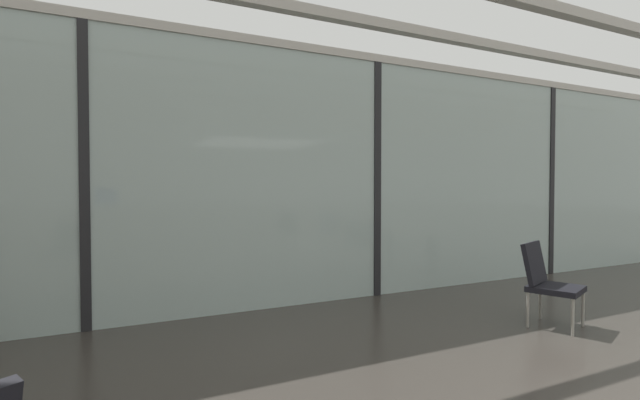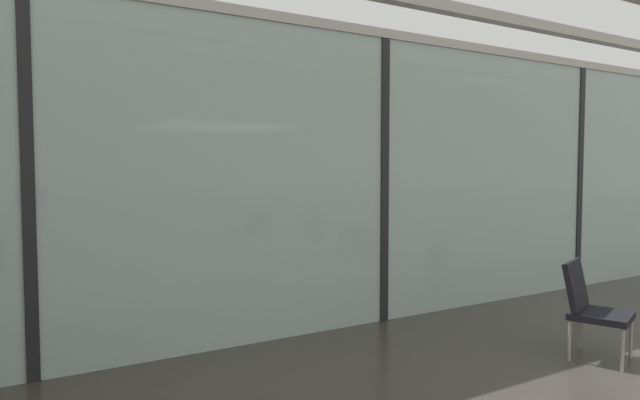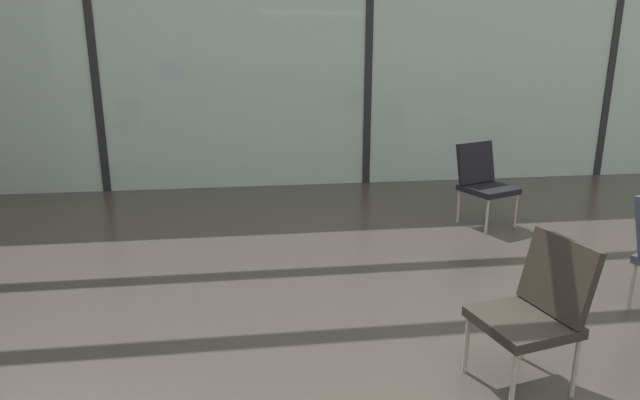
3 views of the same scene
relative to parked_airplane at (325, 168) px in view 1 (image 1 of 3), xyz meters
The scene contains 6 objects.
glass_curtain_wall 5.08m from the parked_airplane, 109.19° to the right, with size 14.00×0.08×3.14m, color #A3B7B2.
window_mullion_0 7.05m from the parked_airplane, 137.18° to the right, with size 0.10×0.12×3.14m, color black.
window_mullion_1 5.08m from the parked_airplane, 109.19° to the right, with size 0.10×0.12×3.14m, color black.
window_mullion_2 5.14m from the parked_airplane, 69.05° to the right, with size 0.10×0.12×3.14m, color black.
parked_airplane is the anchor object (origin of this frame).
lounge_chair_2 6.95m from the parked_airplane, 96.76° to the right, with size 0.64×0.67×0.87m.
Camera 1 is at (-3.38, 0.03, 1.45)m, focal length 25.44 mm.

